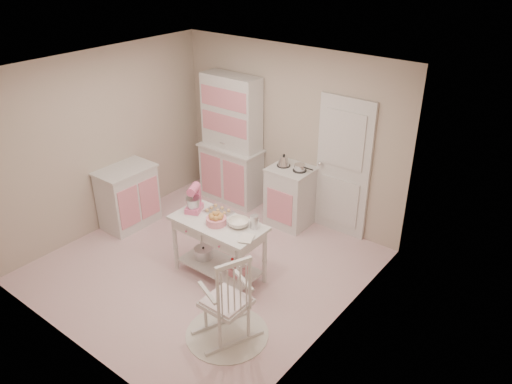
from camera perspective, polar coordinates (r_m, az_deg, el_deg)
room_shell at (r=5.95m, az=-6.60°, el=4.65°), size 3.84×3.84×2.62m
door at (r=7.08m, az=9.91°, el=2.72°), size 0.82×0.05×2.04m
hutch at (r=7.90m, az=-2.93°, el=5.91°), size 1.06×0.50×2.08m
stove at (r=7.44m, az=3.96°, el=-0.47°), size 0.62×0.57×0.92m
base_cabinet at (r=7.64m, az=-14.41°, el=-0.54°), size 0.54×0.84×0.92m
lace_rug at (r=5.73m, az=-3.31°, el=-15.86°), size 0.92×0.92×0.01m
rocking_chair at (r=5.38m, az=-3.46°, el=-11.64°), size 0.72×0.85×1.10m
work_table at (r=6.34m, az=-4.24°, el=-6.52°), size 1.20×0.60×0.80m
stand_mixer at (r=6.31m, az=-7.14°, el=-0.80°), size 0.30×0.34×0.34m
cookie_tray at (r=6.32m, az=-4.30°, el=-2.27°), size 0.34×0.24×0.02m
bread_basket at (r=6.06m, az=-4.56°, el=-3.30°), size 0.25×0.25×0.09m
mixing_bowl at (r=6.01m, az=-2.03°, el=-3.56°), size 0.26×0.26×0.08m
metal_pitcher at (r=5.94m, az=-0.20°, el=-3.44°), size 0.10×0.10×0.17m
recipe_book at (r=5.79m, az=-1.84°, el=-5.23°), size 0.22×0.25×0.02m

